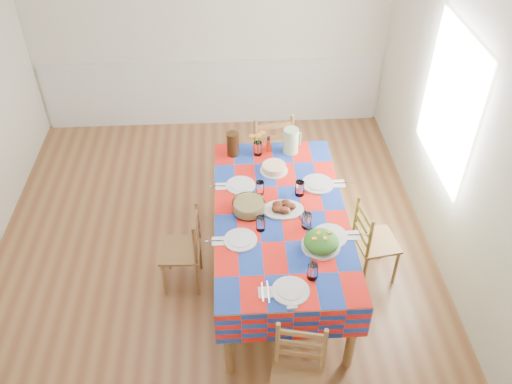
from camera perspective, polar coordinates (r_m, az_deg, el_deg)
room at (r=4.77m, az=-5.25°, el=5.09°), size 4.58×5.08×2.78m
wainscot at (r=7.34m, az=-4.59°, el=10.56°), size 4.41×0.06×0.92m
window_right at (r=5.33m, az=19.67°, el=8.76°), size 0.00×1.40×1.40m
dining_table at (r=4.86m, az=2.56°, el=-2.99°), size 1.18×2.19×0.85m
setting_near_head at (r=4.18m, az=4.42°, el=-9.60°), size 0.47×0.31×0.14m
setting_left_near at (r=4.55m, az=-0.95°, el=-4.43°), size 0.51×0.31×0.14m
setting_left_far at (r=5.02m, az=-0.98°, el=0.61°), size 0.50×0.30×0.13m
setting_right_near at (r=4.61m, az=6.99°, el=-4.01°), size 0.56×0.32×0.14m
setting_right_far at (r=5.05m, az=5.92°, el=0.69°), size 0.57×0.33×0.15m
meat_platter at (r=4.80m, az=2.87°, el=-1.68°), size 0.37×0.26×0.07m
salad_platter at (r=4.48m, az=6.88°, el=-5.23°), size 0.32×0.32×0.14m
pasta_bowl at (r=4.77m, az=-0.79°, el=-1.52°), size 0.29×0.29×0.10m
cake at (r=5.23m, az=1.90°, el=2.53°), size 0.27×0.27×0.07m
serving_utensils at (r=4.74m, az=5.10°, el=-2.77°), size 0.14×0.32×0.01m
flower_vase at (r=5.41m, az=0.18°, el=4.96°), size 0.17×0.14×0.27m
hot_sauce at (r=5.47m, az=1.33°, el=5.08°), size 0.04×0.04×0.17m
green_pitcher at (r=5.45m, az=3.69°, el=5.42°), size 0.15×0.15×0.26m
tea_pitcher at (r=5.41m, az=-2.45°, el=5.07°), size 0.12×0.12×0.25m
name_card at (r=4.06m, az=3.84°, el=-12.05°), size 0.08×0.02×0.02m
chair_near at (r=4.23m, az=4.38°, el=-19.03°), size 0.47×0.45×0.90m
chair_far at (r=6.07m, az=1.40°, el=4.23°), size 0.55×0.53×1.06m
chair_left at (r=5.09m, az=-7.52°, el=-6.09°), size 0.38×0.40×0.86m
chair_right at (r=5.22m, az=12.17°, el=-5.19°), size 0.43×0.44×0.88m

